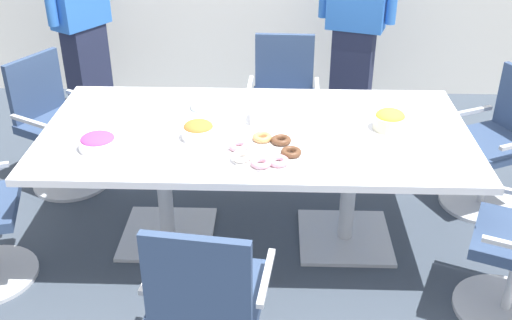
{
  "coord_description": "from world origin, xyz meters",
  "views": [
    {
      "loc": [
        0.1,
        -3.1,
        2.27
      ],
      "look_at": [
        0.0,
        0.0,
        0.55
      ],
      "focal_mm": 42.91,
      "sensor_mm": 36.0,
      "label": 1
    }
  ],
  "objects_px": {
    "office_chair_5": "(497,149)",
    "snack_bowl_chips_yellow": "(390,120)",
    "office_chair_1": "(58,130)",
    "person_standing_0": "(81,15)",
    "office_chair_3": "(209,310)",
    "snack_bowl_pretzels": "(198,130)",
    "office_chair_0": "(283,106)",
    "conference_table": "(256,149)",
    "plate_stack": "(210,105)",
    "snack_bowl_candy_mix": "(98,142)",
    "person_standing_1": "(356,19)",
    "donut_platter": "(265,152)",
    "napkin_pile": "(263,114)"
  },
  "relations": [
    {
      "from": "person_standing_1",
      "to": "donut_platter",
      "type": "xyz_separation_m",
      "value": [
        -0.68,
        -1.95,
        -0.15
      ]
    },
    {
      "from": "office_chair_1",
      "to": "person_standing_0",
      "type": "height_order",
      "value": "person_standing_0"
    },
    {
      "from": "donut_platter",
      "to": "snack_bowl_chips_yellow",
      "type": "bearing_deg",
      "value": 25.37
    },
    {
      "from": "person_standing_0",
      "to": "donut_platter",
      "type": "relative_size",
      "value": 4.62
    },
    {
      "from": "snack_bowl_pretzels",
      "to": "napkin_pile",
      "type": "distance_m",
      "value": 0.42
    },
    {
      "from": "office_chair_3",
      "to": "person_standing_0",
      "type": "height_order",
      "value": "person_standing_0"
    },
    {
      "from": "office_chair_3",
      "to": "snack_bowl_pretzels",
      "type": "height_order",
      "value": "office_chair_3"
    },
    {
      "from": "office_chair_5",
      "to": "donut_platter",
      "type": "distance_m",
      "value": 1.72
    },
    {
      "from": "snack_bowl_chips_yellow",
      "to": "person_standing_0",
      "type": "bearing_deg",
      "value": 144.18
    },
    {
      "from": "snack_bowl_candy_mix",
      "to": "donut_platter",
      "type": "xyz_separation_m",
      "value": [
        0.88,
        -0.04,
        -0.02
      ]
    },
    {
      "from": "snack_bowl_pretzels",
      "to": "office_chair_3",
      "type": "bearing_deg",
      "value": -81.88
    },
    {
      "from": "donut_platter",
      "to": "office_chair_3",
      "type": "bearing_deg",
      "value": -105.88
    },
    {
      "from": "snack_bowl_pretzels",
      "to": "snack_bowl_chips_yellow",
      "type": "xyz_separation_m",
      "value": [
        1.06,
        0.15,
        0.01
      ]
    },
    {
      "from": "plate_stack",
      "to": "office_chair_1",
      "type": "bearing_deg",
      "value": 162.24
    },
    {
      "from": "office_chair_1",
      "to": "snack_bowl_chips_yellow",
      "type": "xyz_separation_m",
      "value": [
        2.14,
        -0.61,
        0.4
      ]
    },
    {
      "from": "office_chair_1",
      "to": "donut_platter",
      "type": "height_order",
      "value": "office_chair_1"
    },
    {
      "from": "person_standing_1",
      "to": "snack_bowl_chips_yellow",
      "type": "xyz_separation_m",
      "value": [
        0.02,
        -1.62,
        -0.11
      ]
    },
    {
      "from": "conference_table",
      "to": "office_chair_3",
      "type": "bearing_deg",
      "value": -98.85
    },
    {
      "from": "person_standing_0",
      "to": "snack_bowl_pretzels",
      "type": "xyz_separation_m",
      "value": [
        1.12,
        -1.73,
        -0.14
      ]
    },
    {
      "from": "conference_table",
      "to": "office_chair_0",
      "type": "distance_m",
      "value": 1.13
    },
    {
      "from": "office_chair_3",
      "to": "plate_stack",
      "type": "distance_m",
      "value": 1.44
    },
    {
      "from": "conference_table",
      "to": "snack_bowl_pretzels",
      "type": "height_order",
      "value": "snack_bowl_pretzels"
    },
    {
      "from": "snack_bowl_candy_mix",
      "to": "napkin_pile",
      "type": "distance_m",
      "value": 0.94
    },
    {
      "from": "plate_stack",
      "to": "office_chair_5",
      "type": "bearing_deg",
      "value": 5.19
    },
    {
      "from": "snack_bowl_pretzels",
      "to": "plate_stack",
      "type": "bearing_deg",
      "value": 87.19
    },
    {
      "from": "conference_table",
      "to": "office_chair_1",
      "type": "distance_m",
      "value": 1.54
    },
    {
      "from": "snack_bowl_chips_yellow",
      "to": "plate_stack",
      "type": "relative_size",
      "value": 0.79
    },
    {
      "from": "office_chair_3",
      "to": "donut_platter",
      "type": "distance_m",
      "value": 0.9
    },
    {
      "from": "conference_table",
      "to": "office_chair_3",
      "type": "relative_size",
      "value": 2.64
    },
    {
      "from": "donut_platter",
      "to": "plate_stack",
      "type": "xyz_separation_m",
      "value": [
        -0.35,
        0.59,
        -0.0
      ]
    },
    {
      "from": "conference_table",
      "to": "office_chair_3",
      "type": "height_order",
      "value": "office_chair_3"
    },
    {
      "from": "person_standing_0",
      "to": "snack_bowl_candy_mix",
      "type": "height_order",
      "value": "person_standing_0"
    },
    {
      "from": "office_chair_1",
      "to": "office_chair_3",
      "type": "bearing_deg",
      "value": 63.75
    },
    {
      "from": "office_chair_0",
      "to": "person_standing_1",
      "type": "relative_size",
      "value": 0.52
    },
    {
      "from": "snack_bowl_pretzels",
      "to": "snack_bowl_candy_mix",
      "type": "xyz_separation_m",
      "value": [
        -0.52,
        -0.14,
        -0.01
      ]
    },
    {
      "from": "office_chair_3",
      "to": "snack_bowl_candy_mix",
      "type": "relative_size",
      "value": 4.49
    },
    {
      "from": "office_chair_3",
      "to": "office_chair_5",
      "type": "relative_size",
      "value": 1.0
    },
    {
      "from": "donut_platter",
      "to": "plate_stack",
      "type": "height_order",
      "value": "donut_platter"
    },
    {
      "from": "person_standing_1",
      "to": "plate_stack",
      "type": "height_order",
      "value": "person_standing_1"
    },
    {
      "from": "office_chair_3",
      "to": "office_chair_5",
      "type": "distance_m",
      "value": 2.32
    },
    {
      "from": "office_chair_3",
      "to": "office_chair_5",
      "type": "xyz_separation_m",
      "value": [
        1.72,
        1.55,
        0.0
      ]
    },
    {
      "from": "office_chair_5",
      "to": "napkin_pile",
      "type": "xyz_separation_m",
      "value": [
        -1.52,
        -0.35,
        0.39
      ]
    },
    {
      "from": "conference_table",
      "to": "office_chair_5",
      "type": "relative_size",
      "value": 2.64
    },
    {
      "from": "office_chair_5",
      "to": "snack_bowl_chips_yellow",
      "type": "distance_m",
      "value": 0.99
    },
    {
      "from": "office_chair_0",
      "to": "donut_platter",
      "type": "height_order",
      "value": "office_chair_0"
    },
    {
      "from": "office_chair_1",
      "to": "person_standing_0",
      "type": "xyz_separation_m",
      "value": [
        -0.05,
        0.96,
        0.53
      ]
    },
    {
      "from": "snack_bowl_candy_mix",
      "to": "donut_platter",
      "type": "relative_size",
      "value": 0.52
    },
    {
      "from": "office_chair_3",
      "to": "snack_bowl_chips_yellow",
      "type": "xyz_separation_m",
      "value": [
        0.92,
        1.13,
        0.4
      ]
    },
    {
      "from": "office_chair_0",
      "to": "person_standing_0",
      "type": "xyz_separation_m",
      "value": [
        -1.6,
        0.5,
        0.53
      ]
    },
    {
      "from": "office_chair_1",
      "to": "snack_bowl_candy_mix",
      "type": "xyz_separation_m",
      "value": [
        0.56,
        -0.9,
        0.38
      ]
    }
  ]
}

